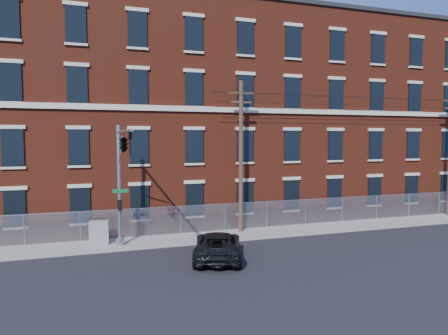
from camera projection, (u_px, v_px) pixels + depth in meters
name	position (u px, v px, depth m)	size (l,w,h in m)	color
ground	(244.00, 258.00, 22.51)	(140.00, 140.00, 0.00)	black
sidewalk	(371.00, 224.00, 31.11)	(65.00, 3.00, 0.12)	gray
mill_building	(309.00, 118.00, 38.97)	(55.30, 14.32, 16.30)	maroon
chain_link_fence	(360.00, 208.00, 32.27)	(59.06, 0.06, 1.85)	#A5A8AD
traffic_signal_mast	(123.00, 157.00, 22.24)	(0.90, 6.75, 7.00)	#9EA0A5
utility_pole_near	(241.00, 154.00, 28.06)	(1.80, 0.28, 10.00)	#4F3527
pickup_truck	(218.00, 245.00, 22.37)	(2.38, 5.16, 1.43)	black
utility_cabinet	(99.00, 232.00, 24.98)	(1.11, 0.55, 1.39)	slate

